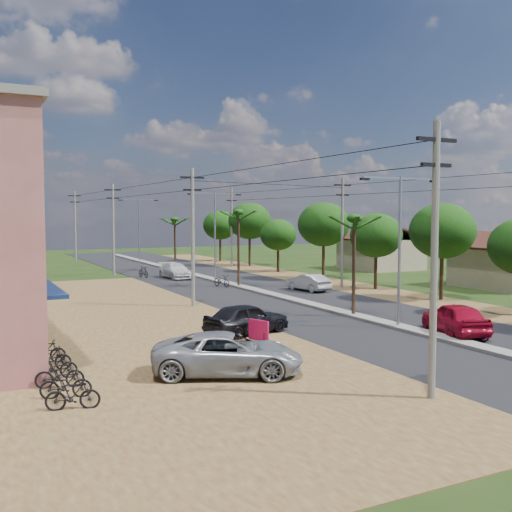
{
  "coord_description": "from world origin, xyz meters",
  "views": [
    {
      "loc": [
        -20.72,
        -24.58,
        6.03
      ],
      "look_at": [
        -1.28,
        14.22,
        3.0
      ],
      "focal_mm": 42.0,
      "sensor_mm": 36.0,
      "label": 1
    }
  ],
  "objects_px": {
    "car_silver_mid": "(308,283)",
    "car_white_far": "(176,271)",
    "car_red_near": "(455,319)",
    "roadside_sign": "(259,331)",
    "car_parked_silver": "(228,355)",
    "car_parked_dark": "(247,319)",
    "parked_scooter_row": "(57,370)",
    "moto_rider_east": "(474,332)"
  },
  "relations": [
    {
      "from": "car_silver_mid",
      "to": "car_white_far",
      "type": "height_order",
      "value": "car_white_far"
    },
    {
      "from": "car_red_near",
      "to": "roadside_sign",
      "type": "relative_size",
      "value": 4.01
    },
    {
      "from": "car_parked_silver",
      "to": "roadside_sign",
      "type": "height_order",
      "value": "car_parked_silver"
    },
    {
      "from": "car_parked_dark",
      "to": "car_parked_silver",
      "type": "bearing_deg",
      "value": 135.66
    },
    {
      "from": "car_parked_silver",
      "to": "parked_scooter_row",
      "type": "relative_size",
      "value": 0.76
    },
    {
      "from": "car_white_far",
      "to": "moto_rider_east",
      "type": "relative_size",
      "value": 3.01
    },
    {
      "from": "car_parked_silver",
      "to": "car_parked_dark",
      "type": "relative_size",
      "value": 1.23
    },
    {
      "from": "roadside_sign",
      "to": "car_parked_dark",
      "type": "bearing_deg",
      "value": 62.94
    },
    {
      "from": "roadside_sign",
      "to": "parked_scooter_row",
      "type": "bearing_deg",
      "value": 177.09
    },
    {
      "from": "car_silver_mid",
      "to": "parked_scooter_row",
      "type": "bearing_deg",
      "value": 31.11
    },
    {
      "from": "car_silver_mid",
      "to": "car_white_far",
      "type": "distance_m",
      "value": 14.85
    },
    {
      "from": "car_white_far",
      "to": "moto_rider_east",
      "type": "bearing_deg",
      "value": -87.46
    },
    {
      "from": "car_parked_silver",
      "to": "roadside_sign",
      "type": "distance_m",
      "value": 6.18
    },
    {
      "from": "car_parked_dark",
      "to": "moto_rider_east",
      "type": "distance_m",
      "value": 10.97
    },
    {
      "from": "moto_rider_east",
      "to": "roadside_sign",
      "type": "height_order",
      "value": "roadside_sign"
    },
    {
      "from": "car_parked_dark",
      "to": "parked_scooter_row",
      "type": "distance_m",
      "value": 11.01
    },
    {
      "from": "car_red_near",
      "to": "car_parked_dark",
      "type": "bearing_deg",
      "value": -8.11
    },
    {
      "from": "car_parked_dark",
      "to": "moto_rider_east",
      "type": "height_order",
      "value": "car_parked_dark"
    },
    {
      "from": "car_parked_silver",
      "to": "car_white_far",
      "type": "bearing_deg",
      "value": 9.78
    },
    {
      "from": "moto_rider_east",
      "to": "roadside_sign",
      "type": "bearing_deg",
      "value": -39.24
    },
    {
      "from": "car_silver_mid",
      "to": "moto_rider_east",
      "type": "height_order",
      "value": "car_silver_mid"
    },
    {
      "from": "moto_rider_east",
      "to": "car_silver_mid",
      "type": "bearing_deg",
      "value": -110.6
    },
    {
      "from": "car_white_far",
      "to": "car_parked_dark",
      "type": "xyz_separation_m",
      "value": [
        -5.38,
        -26.54,
        0.08
      ]
    },
    {
      "from": "car_silver_mid",
      "to": "parked_scooter_row",
      "type": "height_order",
      "value": "car_silver_mid"
    },
    {
      "from": "car_parked_dark",
      "to": "car_silver_mid",
      "type": "bearing_deg",
      "value": -55.04
    },
    {
      "from": "car_parked_silver",
      "to": "car_parked_dark",
      "type": "distance_m",
      "value": 7.65
    },
    {
      "from": "parked_scooter_row",
      "to": "car_silver_mid",
      "type": "bearing_deg",
      "value": 39.88
    },
    {
      "from": "car_red_near",
      "to": "moto_rider_east",
      "type": "distance_m",
      "value": 1.57
    },
    {
      "from": "car_parked_silver",
      "to": "roadside_sign",
      "type": "relative_size",
      "value": 4.82
    },
    {
      "from": "car_silver_mid",
      "to": "parked_scooter_row",
      "type": "distance_m",
      "value": 28.01
    },
    {
      "from": "car_red_near",
      "to": "parked_scooter_row",
      "type": "distance_m",
      "value": 19.19
    },
    {
      "from": "car_parked_silver",
      "to": "parked_scooter_row",
      "type": "xyz_separation_m",
      "value": [
        -5.92,
        1.67,
        -0.28
      ]
    },
    {
      "from": "car_silver_mid",
      "to": "roadside_sign",
      "type": "bearing_deg",
      "value": 42.53
    },
    {
      "from": "car_white_far",
      "to": "roadside_sign",
      "type": "relative_size",
      "value": 4.14
    },
    {
      "from": "roadside_sign",
      "to": "parked_scooter_row",
      "type": "relative_size",
      "value": 0.16
    },
    {
      "from": "parked_scooter_row",
      "to": "car_parked_dark",
      "type": "bearing_deg",
      "value": 26.4
    },
    {
      "from": "car_white_far",
      "to": "car_parked_silver",
      "type": "distance_m",
      "value": 34.39
    },
    {
      "from": "moto_rider_east",
      "to": "roadside_sign",
      "type": "xyz_separation_m",
      "value": [
        -9.2,
        4.55,
        0.08
      ]
    },
    {
      "from": "moto_rider_east",
      "to": "parked_scooter_row",
      "type": "xyz_separation_m",
      "value": [
        -18.89,
        1.33,
        0.08
      ]
    },
    {
      "from": "car_parked_dark",
      "to": "moto_rider_east",
      "type": "relative_size",
      "value": 2.85
    },
    {
      "from": "car_white_far",
      "to": "roadside_sign",
      "type": "height_order",
      "value": "car_white_far"
    },
    {
      "from": "car_red_near",
      "to": "car_parked_dark",
      "type": "distance_m",
      "value": 10.46
    }
  ]
}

